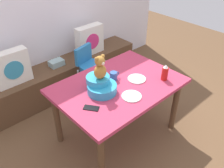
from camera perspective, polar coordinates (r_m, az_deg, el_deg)
name	(u,v)px	position (r m, az deg, el deg)	size (l,w,h in m)	color
ground_plane	(117,133)	(3.05, 1.30, -11.54)	(8.00, 8.00, 0.00)	brown
back_wall	(40,1)	(3.46, -16.64, 18.28)	(4.40, 0.10, 2.60)	silver
window_bench	(61,78)	(3.68, -11.92, 1.44)	(2.60, 0.44, 0.46)	brown
pillow_floral_left	(12,68)	(3.21, -22.71, 3.52)	(0.44, 0.15, 0.44)	white
pillow_floral_right	(90,40)	(3.71, -5.33, 10.34)	(0.44, 0.15, 0.44)	white
book_stack	(56,63)	(3.52, -13.03, 4.89)	(0.20, 0.14, 0.08)	#8FACAD
dining_table	(118,92)	(2.62, 1.48, -1.79)	(1.34, 0.95, 0.74)	#B73351
highchair	(91,66)	(3.32, -4.97, 4.17)	(0.40, 0.50, 0.79)	#2672B2
infant_seat_teal	(101,85)	(2.42, -2.71, -0.35)	(0.30, 0.33, 0.16)	#2A97C4
teddy_bear	(100,68)	(2.31, -2.84, 3.84)	(0.13, 0.12, 0.25)	#A6722E
ketchup_bottle	(165,73)	(2.65, 12.44, 2.64)	(0.07, 0.07, 0.18)	red
coffee_mug	(114,76)	(2.61, 0.42, 1.94)	(0.12, 0.08, 0.09)	#335999
dinner_plate_near	(137,79)	(2.65, 5.89, 1.23)	(0.20, 0.20, 0.01)	white
dinner_plate_far	(132,96)	(2.39, 4.66, -2.90)	(0.20, 0.20, 0.01)	white
cell_phone	(91,108)	(2.25, -4.95, -5.69)	(0.07, 0.14, 0.01)	black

